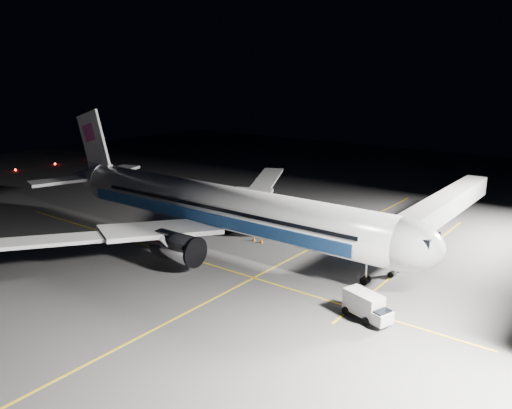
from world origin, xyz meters
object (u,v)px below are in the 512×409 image
object	(u,v)px
airliner	(214,206)
jet_bridge	(438,210)
service_truck	(367,306)
safety_cone_a	(254,239)
safety_cone_b	(261,241)
safety_cone_c	(275,218)
baggage_tug	(226,209)

from	to	relation	value
airliner	jet_bridge	bearing A→B (deg)	38.04
airliner	service_truck	xyz separation A→B (m)	(25.08, -7.17, -3.86)
safety_cone_a	safety_cone_b	bearing A→B (deg)	0.00
airliner	safety_cone_a	distance (m)	7.14
safety_cone_a	safety_cone_b	size ratio (longest dim) A/B	1.07
jet_bridge	safety_cone_c	distance (m)	23.92
safety_cone_a	service_truck	bearing A→B (deg)	-27.29
jet_bridge	service_truck	bearing A→B (deg)	-85.46
jet_bridge	baggage_tug	xyz separation A→B (m)	(-31.43, -6.19, -3.82)
jet_bridge	baggage_tug	size ratio (longest dim) A/B	13.53
baggage_tug	safety_cone_c	bearing A→B (deg)	4.36
jet_bridge	safety_cone_a	size ratio (longest dim) A/B	51.41
jet_bridge	safety_cone_a	xyz separation A→B (m)	(-19.66, -14.06, -4.25)
baggage_tug	safety_cone_b	world-z (taller)	baggage_tug
safety_cone_b	safety_cone_c	size ratio (longest dim) A/B	1.05
jet_bridge	safety_cone_b	world-z (taller)	jet_bridge
safety_cone_a	safety_cone_b	xyz separation A→B (m)	(1.27, 0.00, -0.02)
service_truck	safety_cone_b	size ratio (longest dim) A/B	8.13
baggage_tug	safety_cone_c	size ratio (longest dim) A/B	4.27
jet_bridge	safety_cone_c	bearing A→B (deg)	-170.08
airliner	safety_cone_c	distance (m)	14.82
jet_bridge	safety_cone_a	distance (m)	24.53
service_truck	airliner	bearing A→B (deg)	-177.44
airliner	service_truck	size ratio (longest dim) A/B	12.05
baggage_tug	safety_cone_b	xyz separation A→B (m)	(13.04, -7.87, -0.45)
safety_cone_c	jet_bridge	bearing A→B (deg)	9.92
service_truck	safety_cone_c	distance (m)	32.92
safety_cone_a	safety_cone_b	distance (m)	1.27
service_truck	safety_cone_a	size ratio (longest dim) A/B	7.62
airliner	safety_cone_b	world-z (taller)	airliner
airliner	safety_cone_a	xyz separation A→B (m)	(3.42, 4.00, -4.83)
service_truck	safety_cone_a	world-z (taller)	service_truck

